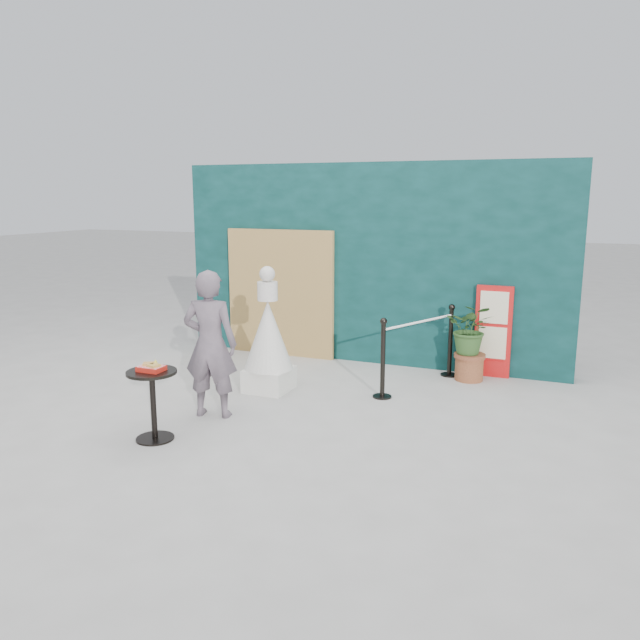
# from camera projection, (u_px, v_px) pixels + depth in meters

# --- Properties ---
(ground) EXTENTS (60.00, 60.00, 0.00)m
(ground) POSITION_uv_depth(u_px,v_px,m) (279.00, 429.00, 6.88)
(ground) COLOR #ADAAA5
(ground) RESTS_ON ground
(back_wall) EXTENTS (6.00, 0.30, 3.00)m
(back_wall) POSITION_uv_depth(u_px,v_px,m) (369.00, 264.00, 9.44)
(back_wall) COLOR #092A27
(back_wall) RESTS_ON ground
(bamboo_fence) EXTENTS (1.80, 0.08, 2.00)m
(bamboo_fence) POSITION_uv_depth(u_px,v_px,m) (280.00, 293.00, 9.87)
(bamboo_fence) COLOR tan
(bamboo_fence) RESTS_ON ground
(woman) EXTENTS (0.70, 0.54, 1.71)m
(woman) POSITION_uv_depth(u_px,v_px,m) (210.00, 344.00, 7.13)
(woman) COLOR slate
(woman) RESTS_ON ground
(menu_board) EXTENTS (0.50, 0.07, 1.30)m
(menu_board) POSITION_uv_depth(u_px,v_px,m) (493.00, 332.00, 8.72)
(menu_board) COLOR red
(menu_board) RESTS_ON ground
(statue) EXTENTS (0.64, 0.64, 1.64)m
(statue) POSITION_uv_depth(u_px,v_px,m) (268.00, 341.00, 8.10)
(statue) COLOR silver
(statue) RESTS_ON ground
(cafe_table) EXTENTS (0.52, 0.52, 0.75)m
(cafe_table) POSITION_uv_depth(u_px,v_px,m) (153.00, 394.00, 6.49)
(cafe_table) COLOR black
(cafe_table) RESTS_ON ground
(food_basket) EXTENTS (0.26, 0.19, 0.11)m
(food_basket) POSITION_uv_depth(u_px,v_px,m) (152.00, 367.00, 6.43)
(food_basket) COLOR red
(food_basket) RESTS_ON cafe_table
(planter) EXTENTS (0.64, 0.55, 1.08)m
(planter) POSITION_uv_depth(u_px,v_px,m) (471.00, 336.00, 8.56)
(planter) COLOR #945330
(planter) RESTS_ON ground
(stanchion_barrier) EXTENTS (0.84, 1.54, 1.03)m
(stanchion_barrier) POSITION_uv_depth(u_px,v_px,m) (419.00, 350.00, 8.32)
(stanchion_barrier) COLOR black
(stanchion_barrier) RESTS_ON ground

